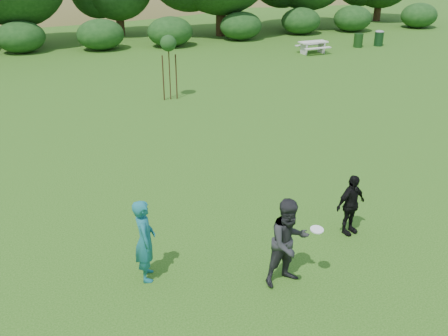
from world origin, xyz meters
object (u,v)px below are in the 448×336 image
object	(u,v)px
player_grey	(289,242)
sapling	(168,45)
trash_can_lidded	(379,38)
trash_can_near	(358,40)
player_teal	(145,240)
player_black	(351,205)
picnic_table	(313,45)

from	to	relation	value
player_grey	sapling	size ratio (longest dim) A/B	0.67
player_grey	trash_can_lidded	bearing A→B (deg)	42.43
player_grey	trash_can_lidded	size ratio (longest dim) A/B	1.82
trash_can_near	player_teal	bearing A→B (deg)	-135.03
player_grey	trash_can_near	xyz separation A→B (m)	(16.89, 20.76, -0.51)
player_grey	sapling	distance (m)	13.87
player_teal	sapling	distance (m)	13.24
player_black	trash_can_near	size ratio (longest dim) A/B	1.70
trash_can_lidded	player_grey	bearing A→B (deg)	-131.85
trash_can_near	trash_can_lidded	bearing A→B (deg)	-4.85
trash_can_near	picnic_table	xyz separation A→B (m)	(-3.95, -0.66, 0.07)
picnic_table	sapling	bearing A→B (deg)	-150.54
player_teal	sapling	size ratio (longest dim) A/B	0.64
player_grey	trash_can_near	distance (m)	26.77
trash_can_lidded	player_black	bearing A→B (deg)	-129.65
player_teal	player_grey	distance (m)	2.92
player_teal	player_grey	bearing A→B (deg)	-104.16
player_black	picnic_table	bearing A→B (deg)	48.45
player_teal	player_grey	size ratio (longest dim) A/B	0.95
player_grey	player_black	size ratio (longest dim) A/B	1.25
trash_can_lidded	picnic_table	bearing A→B (deg)	-174.54
trash_can_near	picnic_table	bearing A→B (deg)	-170.47
player_black	trash_can_near	distance (m)	24.45
sapling	trash_can_lidded	distance (m)	18.33
player_black	trash_can_lidded	world-z (taller)	player_black
trash_can_near	sapling	bearing A→B (deg)	-155.19
player_teal	player_black	distance (m)	4.96
sapling	trash_can_lidded	size ratio (longest dim) A/B	2.71
player_black	player_grey	bearing A→B (deg)	-166.22
player_teal	trash_can_lidded	xyz separation A→B (m)	(21.11, 19.38, -0.37)
picnic_table	player_black	bearing A→B (deg)	-119.26
player_black	sapling	distance (m)	12.69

